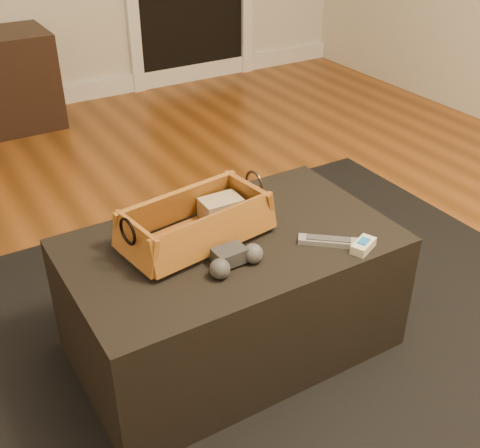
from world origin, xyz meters
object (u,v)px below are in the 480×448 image
wicker_basket (196,225)px  game_controller (234,259)px  ottoman (231,294)px  silver_remote (328,241)px  cream_gadget (363,246)px  tv_remote (194,237)px

wicker_basket → game_controller: (0.02, -0.18, -0.02)m
ottoman → game_controller: game_controller is taller
silver_remote → cream_gadget: cream_gadget is taller
ottoman → game_controller: bearing=-116.9°
silver_remote → cream_gadget: size_ratio=1.66×
cream_gadget → tv_remote: bearing=145.8°
wicker_basket → silver_remote: 0.40m
ottoman → tv_remote: 0.26m
tv_remote → silver_remote: (0.35, -0.20, -0.02)m
ottoman → tv_remote: size_ratio=4.15×
wicker_basket → cream_gadget: (0.40, -0.30, -0.04)m
tv_remote → game_controller: bearing=-89.1°
silver_remote → cream_gadget: 0.10m
silver_remote → tv_remote: bearing=149.6°
ottoman → game_controller: 0.28m
wicker_basket → cream_gadget: wicker_basket is taller
cream_gadget → game_controller: bearing=162.1°
ottoman → silver_remote: bearing=-35.5°
tv_remote → ottoman: bearing=-31.3°
tv_remote → game_controller: game_controller is taller
cream_gadget → silver_remote: bearing=130.7°
wicker_basket → silver_remote: (0.33, -0.22, -0.04)m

